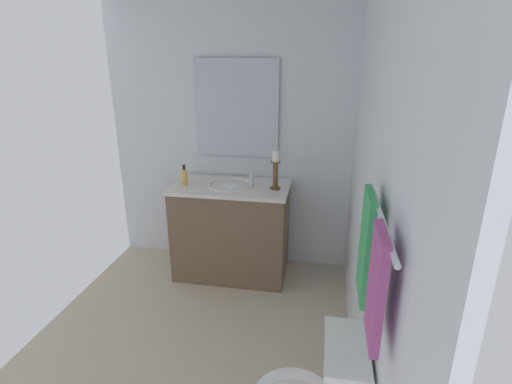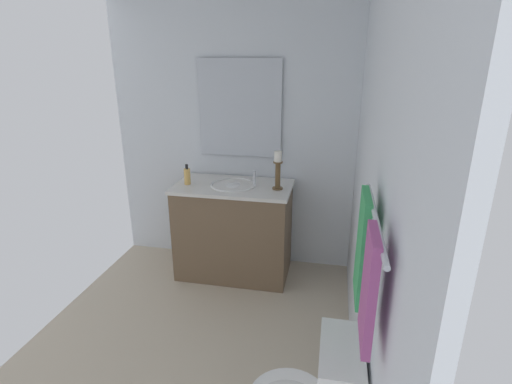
% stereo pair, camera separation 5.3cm
% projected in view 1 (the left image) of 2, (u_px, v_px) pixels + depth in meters
% --- Properties ---
extents(floor, '(2.84, 2.27, 0.02)m').
position_uv_depth(floor, '(186.00, 353.00, 2.68)').
color(floor, beige).
rests_on(floor, ground).
extents(wall_back, '(2.84, 0.04, 2.45)m').
position_uv_depth(wall_back, '(374.00, 194.00, 2.09)').
color(wall_back, silver).
rests_on(wall_back, ground).
extents(wall_left, '(0.04, 2.27, 2.45)m').
position_uv_depth(wall_left, '(231.00, 137.00, 3.60)').
color(wall_left, silver).
rests_on(wall_left, ground).
extents(vanity_cabinet, '(0.58, 1.03, 0.86)m').
position_uv_depth(vanity_cabinet, '(232.00, 230.00, 3.54)').
color(vanity_cabinet, brown).
rests_on(vanity_cabinet, ground).
extents(sink_basin, '(0.40, 0.40, 0.24)m').
position_uv_depth(sink_basin, '(231.00, 189.00, 3.41)').
color(sink_basin, white).
rests_on(sink_basin, vanity_cabinet).
extents(mirror, '(0.02, 0.75, 0.86)m').
position_uv_depth(mirror, '(237.00, 109.00, 3.46)').
color(mirror, silver).
extents(candle_holder_tall, '(0.09, 0.09, 0.33)m').
position_uv_depth(candle_holder_tall, '(276.00, 169.00, 3.25)').
color(candle_holder_tall, brown).
rests_on(candle_holder_tall, vanity_cabinet).
extents(soap_bottle, '(0.06, 0.06, 0.18)m').
position_uv_depth(soap_bottle, '(184.00, 176.00, 3.40)').
color(soap_bottle, '#E5B259').
rests_on(soap_bottle, vanity_cabinet).
extents(towel_bar, '(0.73, 0.02, 0.02)m').
position_uv_depth(towel_bar, '(381.00, 216.00, 1.40)').
color(towel_bar, silver).
extents(towel_near_vanity, '(0.25, 0.03, 0.47)m').
position_uv_depth(towel_near_vanity, '(366.00, 246.00, 1.64)').
color(towel_near_vanity, '#389E59').
rests_on(towel_near_vanity, towel_bar).
extents(towel_center, '(0.22, 0.03, 0.41)m').
position_uv_depth(towel_center, '(376.00, 287.00, 1.29)').
color(towel_center, '#A54C8C').
rests_on(towel_center, towel_bar).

